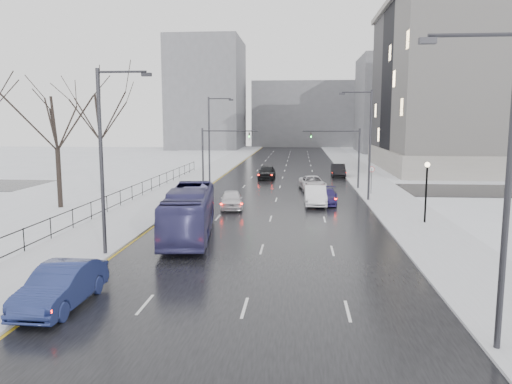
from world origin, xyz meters
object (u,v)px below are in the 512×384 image
(streetlight_r_near, at_px, (501,177))
(sedan_right_distant, at_px, (338,170))
(streetlight_l_far, at_px, (211,135))
(bus, at_px, (189,212))
(tree_park_e, at_px, (103,192))
(mast_signal_left, at_px, (212,150))
(sedan_right_near, at_px, (315,195))
(tree_park_d, at_px, (61,209))
(sedan_center_near, at_px, (231,200))
(sedan_right_cross, at_px, (312,183))
(mast_signal_right, at_px, (349,151))
(sedan_center_far, at_px, (267,172))
(no_uturn_sign, at_px, (372,172))
(sedan_left_near, at_px, (61,286))
(streetlight_r_mid, at_px, (368,140))
(sedan_right_far, at_px, (326,196))
(streetlight_l_near, at_px, (105,153))
(lamppost_r_mid, at_px, (426,183))

(streetlight_r_near, bearing_deg, sedan_right_distant, 91.11)
(streetlight_l_far, relative_size, bus, 0.91)
(tree_park_e, distance_m, mast_signal_left, 12.29)
(streetlight_r_near, xyz_separation_m, sedan_right_near, (-4.67, 27.30, -4.73))
(tree_park_d, xyz_separation_m, sedan_center_near, (14.30, 1.00, 0.80))
(streetlight_l_far, height_order, sedan_right_cross, streetlight_l_far)
(tree_park_d, distance_m, bus, 16.00)
(tree_park_e, xyz_separation_m, streetlight_l_far, (10.03, 8.00, 5.62))
(sedan_right_cross, bearing_deg, mast_signal_right, 10.69)
(tree_park_e, bearing_deg, sedan_center_far, 37.69)
(sedan_center_far, bearing_deg, no_uturn_sign, -47.35)
(sedan_left_near, height_order, bus, bus)
(streetlight_r_near, relative_size, no_uturn_sign, 3.70)
(tree_park_d, xyz_separation_m, sedan_right_near, (21.30, 3.30, 0.89))
(sedan_right_near, distance_m, sedan_right_cross, 9.49)
(bus, relative_size, sedan_right_distant, 2.23)
(tree_park_d, xyz_separation_m, bus, (13.00, -9.19, 1.58))
(streetlight_r_mid, height_order, sedan_left_near, streetlight_r_mid)
(bus, xyz_separation_m, sedan_right_far, (9.30, 13.26, -0.86))
(sedan_right_cross, bearing_deg, streetlight_r_near, -89.57)
(bus, relative_size, sedan_center_near, 2.46)
(streetlight_l_near, height_order, sedan_left_near, streetlight_l_near)
(bus, bearing_deg, streetlight_r_mid, 42.49)
(streetlight_l_near, xyz_separation_m, sedan_center_far, (6.22, 36.56, -4.72))
(lamppost_r_mid, xyz_separation_m, sedan_right_distant, (-3.80, 30.04, -2.09))
(bus, distance_m, sedan_right_distant, 37.22)
(tree_park_d, height_order, streetlight_r_mid, streetlight_r_mid)
(tree_park_e, xyz_separation_m, mast_signal_right, (25.53, 4.00, 4.11))
(lamppost_r_mid, bearing_deg, streetlight_r_near, -98.06)
(streetlight_r_mid, bearing_deg, streetlight_r_near, -90.00)
(streetlight_l_far, xyz_separation_m, sedan_center_near, (4.67, -17.00, -4.81))
(streetlight_l_near, xyz_separation_m, bus, (3.37, 4.81, -4.04))
(mast_signal_left, relative_size, sedan_center_near, 1.45)
(mast_signal_right, bearing_deg, tree_park_e, -171.10)
(sedan_right_cross, bearing_deg, sedan_right_near, -96.79)
(sedan_left_near, xyz_separation_m, sedan_right_far, (11.70, 25.55, -0.17))
(sedan_center_far, relative_size, sedan_right_distant, 1.02)
(streetlight_r_mid, height_order, streetlight_l_near, same)
(tree_park_e, distance_m, streetlight_r_mid, 27.25)
(bus, bearing_deg, streetlight_r_near, -55.82)
(streetlight_l_near, bearing_deg, sedan_center_near, 72.71)
(streetlight_l_near, bearing_deg, lamppost_r_mid, 27.55)
(no_uturn_sign, bearing_deg, sedan_left_near, -117.53)
(tree_park_d, relative_size, streetlight_r_near, 1.25)
(bus, bearing_deg, sedan_right_distant, 64.17)
(streetlight_l_far, bearing_deg, sedan_right_cross, -24.05)
(mast_signal_left, xyz_separation_m, sedan_center_far, (5.38, 8.56, -3.21))
(no_uturn_sign, bearing_deg, sedan_right_near, -130.40)
(sedan_right_distant, bearing_deg, streetlight_l_far, -152.04)
(mast_signal_left, bearing_deg, sedan_right_distant, 39.66)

